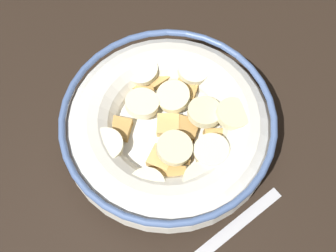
{
  "coord_description": "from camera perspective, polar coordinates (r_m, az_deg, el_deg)",
  "views": [
    {
      "loc": [
        3.15,
        -16.57,
        38.47
      ],
      "look_at": [
        0.0,
        0.0,
        3.0
      ],
      "focal_mm": 47.74,
      "sensor_mm": 36.0,
      "label": 1
    }
  ],
  "objects": [
    {
      "name": "ground_plane",
      "position": [
        0.43,
        0.0,
        -2.29
      ],
      "size": [
        104.46,
        104.46,
        2.0
      ],
      "primitive_type": "cube",
      "color": "black"
    },
    {
      "name": "cereal_bowl",
      "position": [
        0.4,
        0.04,
        -0.25
      ],
      "size": [
        18.66,
        18.66,
        5.11
      ],
      "color": "silver",
      "rests_on": "ground_plane"
    }
  ]
}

